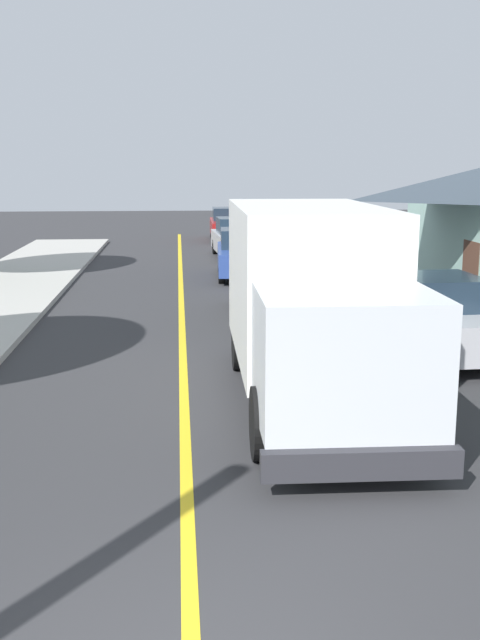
# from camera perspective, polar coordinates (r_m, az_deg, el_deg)

# --- Properties ---
(centre_line_yellow) EXTENTS (0.16, 56.00, 0.01)m
(centre_line_yellow) POSITION_cam_1_polar(r_m,az_deg,el_deg) (15.31, -4.33, -3.05)
(centre_line_yellow) COLOR gold
(centre_line_yellow) RESTS_ON ground
(box_truck) EXTENTS (2.52, 7.22, 3.20)m
(box_truck) POSITION_cam_1_polar(r_m,az_deg,el_deg) (12.45, 5.46, 1.81)
(box_truck) COLOR silver
(box_truck) RESTS_ON ground
(parked_car_near) EXTENTS (1.89, 4.43, 1.67)m
(parked_car_near) POSITION_cam_1_polar(r_m,az_deg,el_deg) (19.72, 2.46, 2.64)
(parked_car_near) COLOR #4C564C
(parked_car_near) RESTS_ON ground
(parked_car_mid) EXTENTS (1.99, 4.48, 1.67)m
(parked_car_mid) POSITION_cam_1_polar(r_m,az_deg,el_deg) (26.47, 0.29, 4.97)
(parked_car_mid) COLOR #2D4793
(parked_car_mid) RESTS_ON ground
(parked_car_far) EXTENTS (2.01, 4.48, 1.67)m
(parked_car_far) POSITION_cam_1_polar(r_m,az_deg,el_deg) (32.09, -0.24, 6.15)
(parked_car_far) COLOR #B7B7BC
(parked_car_far) RESTS_ON ground
(parked_car_furthest) EXTENTS (1.86, 4.43, 1.67)m
(parked_car_furthest) POSITION_cam_1_polar(r_m,az_deg,el_deg) (39.52, -0.89, 7.19)
(parked_car_furthest) COLOR maroon
(parked_car_furthest) RESTS_ON ground
(parked_van_across) EXTENTS (2.01, 4.48, 1.67)m
(parked_van_across) POSITION_cam_1_polar(r_m,az_deg,el_deg) (16.10, 14.47, 0.22)
(parked_van_across) COLOR #B7B7BC
(parked_van_across) RESTS_ON ground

